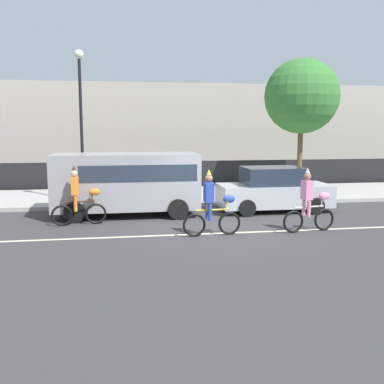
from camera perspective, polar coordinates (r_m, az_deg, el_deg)
The scene contains 12 objects.
ground_plane at distance 13.71m, azimuth 2.65°, elevation -4.81°, with size 80.00×80.00×0.00m, color #38383A.
road_centre_line at distance 13.23m, azimuth 3.09°, elevation -5.27°, with size 36.00×0.14×0.01m, color beige.
sidewalk_curb at distance 19.99m, azimuth -1.16°, elevation -0.45°, with size 60.00×5.00×0.15m, color #ADAAA3.
fence_line at distance 22.77m, azimuth -2.18°, elevation 2.19°, with size 40.00×0.08×1.40m, color black.
building_backdrop at distance 31.51m, azimuth 0.35°, elevation 7.81°, with size 28.00×8.00×5.73m, color #B2A899.
parade_cyclist_orange at distance 14.66m, azimuth -14.17°, elevation -0.85°, with size 1.72×0.51×1.92m.
parade_cyclist_cobalt at distance 12.81m, azimuth 2.63°, elevation -1.89°, with size 1.72×0.50×1.92m.
parade_cyclist_pink at distance 13.75m, azimuth 14.73°, elevation -1.46°, with size 1.71×0.52×1.92m.
parked_van_grey at distance 15.88m, azimuth -8.09°, elevation 1.59°, with size 5.00×2.22×2.18m.
parked_car_silver at distance 16.86m, azimuth 10.30°, elevation 0.21°, with size 4.10×1.92×1.64m.
street_lamp_post at distance 18.11m, azimuth -13.96°, elevation 10.82°, with size 0.36×0.36×5.86m.
street_tree_near_lamp at distance 21.90m, azimuth 13.77°, elevation 11.69°, with size 3.47×3.47×6.10m.
Camera 1 is at (-2.75, -13.07, 3.09)m, focal length 42.00 mm.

